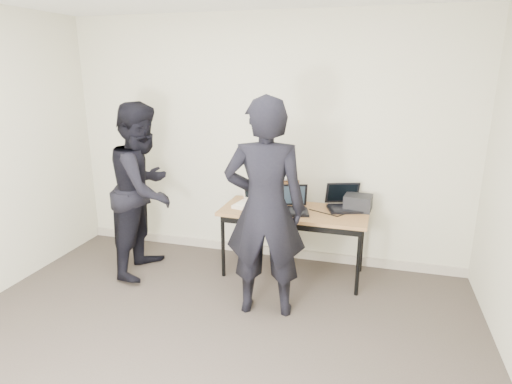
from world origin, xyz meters
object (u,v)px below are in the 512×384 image
at_px(laptop_right, 344,203).
at_px(person_observer, 144,190).
at_px(leather_satchel, 282,191).
at_px(equipment_box, 358,203).
at_px(person_typist, 265,209).
at_px(laptop_center, 291,206).
at_px(desk, 294,216).
at_px(laptop_beige, 251,202).

bearing_deg(laptop_right, person_observer, 175.39).
xyz_separation_m(laptop_right, leather_satchel, (-0.67, 0.03, 0.07)).
xyz_separation_m(equipment_box, person_typist, (-0.74, -0.95, 0.17)).
distance_m(laptop_center, person_observer, 1.54).
bearing_deg(person_observer, desk, -82.40).
bearing_deg(desk, laptop_center, -123.19).
xyz_separation_m(desk, laptop_right, (0.49, 0.20, 0.12)).
bearing_deg(leather_satchel, person_observer, -163.21).
distance_m(laptop_center, equipment_box, 0.69).
xyz_separation_m(laptop_center, laptop_right, (0.52, 0.24, -0.00)).
bearing_deg(equipment_box, laptop_beige, -170.39).
distance_m(person_typist, person_observer, 1.50).
relative_size(desk, equipment_box, 5.58).
height_order(desk, person_observer, person_observer).
height_order(desk, equipment_box, equipment_box).
distance_m(desk, laptop_center, 0.13).
distance_m(laptop_center, person_typist, 0.75).
xyz_separation_m(desk, equipment_box, (0.63, 0.19, 0.14)).
bearing_deg(laptop_center, leather_satchel, 105.20).
bearing_deg(equipment_box, person_observer, -167.35).
xyz_separation_m(laptop_right, person_observer, (-2.03, -0.49, 0.13)).
distance_m(desk, person_typist, 0.82).
height_order(laptop_right, person_observer, person_observer).
bearing_deg(leather_satchel, laptop_beige, -146.16).
distance_m(desk, leather_satchel, 0.34).
bearing_deg(person_observer, laptop_beige, -77.60).
xyz_separation_m(person_typist, person_observer, (-1.43, 0.46, -0.06)).
bearing_deg(equipment_box, person_typist, -127.99).
bearing_deg(desk, equipment_box, 18.15).
relative_size(laptop_beige, laptop_center, 0.84).
height_order(desk, laptop_right, laptop_right).
relative_size(desk, person_typist, 0.78).
bearing_deg(leather_satchel, laptop_right, -6.69).
height_order(equipment_box, person_typist, person_typist).
bearing_deg(person_typist, laptop_beige, -75.03).
height_order(leather_satchel, person_observer, person_observer).
height_order(laptop_beige, leather_satchel, leather_satchel).
bearing_deg(person_observer, person_typist, -111.26).
bearing_deg(person_typist, laptop_right, -131.79).
distance_m(laptop_right, equipment_box, 0.14).
bearing_deg(person_observer, equipment_box, -80.61).
relative_size(laptop_right, equipment_box, 1.62).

